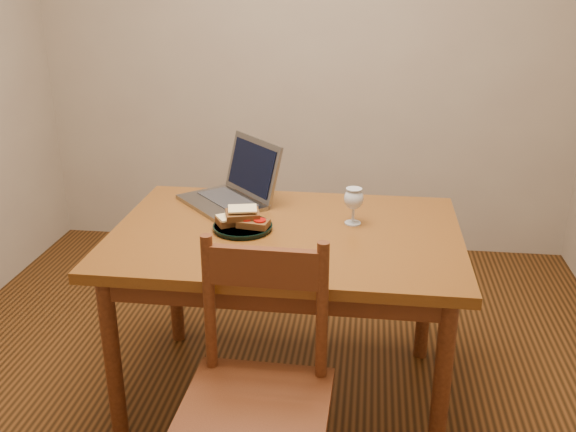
# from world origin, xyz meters

# --- Properties ---
(floor) EXTENTS (3.20, 3.20, 0.02)m
(floor) POSITION_xyz_m (0.00, 0.00, -0.01)
(floor) COLOR black
(floor) RESTS_ON ground
(back_wall) EXTENTS (3.20, 0.02, 2.60)m
(back_wall) POSITION_xyz_m (0.00, 1.61, 1.30)
(back_wall) COLOR gray
(back_wall) RESTS_ON floor
(front_wall) EXTENTS (3.20, 0.02, 2.60)m
(front_wall) POSITION_xyz_m (0.00, -1.61, 1.30)
(front_wall) COLOR gray
(front_wall) RESTS_ON floor
(table) EXTENTS (1.30, 0.90, 0.74)m
(table) POSITION_xyz_m (0.09, 0.00, 0.65)
(table) COLOR #542B0E
(table) RESTS_ON floor
(chair) EXTENTS (0.44, 0.42, 0.46)m
(chair) POSITION_xyz_m (0.09, -0.63, 0.50)
(chair) COLOR #3E1C0C
(chair) RESTS_ON floor
(plate) EXTENTS (0.22, 0.22, 0.02)m
(plate) POSITION_xyz_m (-0.07, -0.01, 0.75)
(plate) COLOR black
(plate) RESTS_ON table
(sandwich_cheese) EXTENTS (0.14, 0.12, 0.04)m
(sandwich_cheese) POSITION_xyz_m (-0.11, 0.00, 0.78)
(sandwich_cheese) COLOR #381E0C
(sandwich_cheese) RESTS_ON plate
(sandwich_tomato) EXTENTS (0.12, 0.09, 0.04)m
(sandwich_tomato) POSITION_xyz_m (-0.03, -0.02, 0.78)
(sandwich_tomato) COLOR #381E0C
(sandwich_tomato) RESTS_ON plate
(sandwich_top) EXTENTS (0.14, 0.11, 0.04)m
(sandwich_top) POSITION_xyz_m (-0.07, -0.01, 0.80)
(sandwich_top) COLOR #381E0C
(sandwich_top) RESTS_ON plate
(milk_glass) EXTENTS (0.08, 0.08, 0.14)m
(milk_glass) POSITION_xyz_m (0.34, 0.11, 0.81)
(milk_glass) COLOR white
(milk_glass) RESTS_ON table
(laptop) EXTENTS (0.47, 0.48, 0.25)m
(laptop) POSITION_xyz_m (-0.16, 0.30, 0.81)
(laptop) COLOR slate
(laptop) RESTS_ON table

